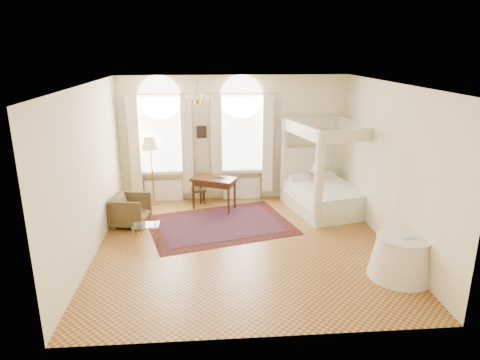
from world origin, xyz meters
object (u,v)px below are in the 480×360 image
at_px(writing_desk, 214,183).
at_px(armchair, 131,210).
at_px(stool, 198,191).
at_px(floor_lamp, 151,146).
at_px(canopy_bed, 326,191).
at_px(coffee_table, 146,226).
at_px(side_table, 401,257).
at_px(nightstand, 317,189).

distance_m(writing_desk, armchair, 2.18).
distance_m(stool, floor_lamp, 1.69).
height_order(canopy_bed, armchair, canopy_bed).
height_order(armchair, coffee_table, armchair).
bearing_deg(side_table, nightstand, 96.45).
xyz_separation_m(nightstand, armchair, (-4.74, -1.43, 0.07)).
bearing_deg(coffee_table, armchair, 116.69).
distance_m(nightstand, writing_desk, 2.87).
relative_size(armchair, floor_lamp, 0.44).
relative_size(canopy_bed, floor_lamp, 1.32).
distance_m(coffee_table, floor_lamp, 2.65).
distance_m(armchair, side_table, 5.90).
relative_size(canopy_bed, stool, 5.69).
bearing_deg(nightstand, stool, -178.45).
height_order(stool, floor_lamp, floor_lamp).
xyz_separation_m(writing_desk, armchair, (-1.95, -0.92, -0.34)).
distance_m(writing_desk, coffee_table, 2.39).
height_order(floor_lamp, side_table, floor_lamp).
bearing_deg(writing_desk, stool, 133.76).
distance_m(coffee_table, side_table, 5.09).
xyz_separation_m(nightstand, coffee_table, (-4.28, -2.35, 0.05)).
bearing_deg(side_table, armchair, 152.11).
relative_size(stool, coffee_table, 0.75).
bearing_deg(armchair, nightstand, -62.75).
bearing_deg(floor_lamp, stool, -4.19).
bearing_deg(stool, canopy_bed, -12.76).
distance_m(stool, side_table, 5.50).
height_order(stool, side_table, side_table).
bearing_deg(canopy_bed, side_table, -82.56).
bearing_deg(nightstand, floor_lamp, 180.00).
relative_size(writing_desk, floor_lamp, 0.67).
distance_m(stool, armchair, 2.04).
bearing_deg(writing_desk, canopy_bed, -6.25).
xyz_separation_m(canopy_bed, writing_desk, (-2.83, 0.31, 0.19)).
bearing_deg(nightstand, side_table, -83.55).
xyz_separation_m(canopy_bed, nightstand, (-0.03, 0.82, -0.22)).
bearing_deg(armchair, canopy_bed, -72.24).
bearing_deg(writing_desk, side_table, -48.40).
xyz_separation_m(canopy_bed, armchair, (-4.77, -0.61, -0.15)).
xyz_separation_m(stool, armchair, (-1.54, -1.34, 0.01)).
bearing_deg(side_table, canopy_bed, 97.44).
bearing_deg(coffee_table, nightstand, 28.83).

